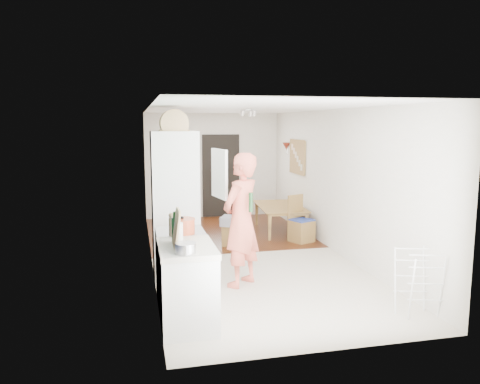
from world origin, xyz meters
name	(u,v)px	position (x,y,z in m)	size (l,w,h in m)	color
room_shell	(247,184)	(0.00, 0.00, 1.25)	(3.20, 7.00, 2.50)	silver
floor	(246,256)	(0.00, 0.00, 0.00)	(3.20, 7.00, 0.01)	beige
wood_floor_overlay	(226,232)	(0.00, 1.85, 0.01)	(3.20, 3.30, 0.01)	#502E15
sage_wall_panel	(155,158)	(-1.59, -2.00, 1.85)	(0.02, 3.00, 1.30)	gray
tile_splashback	(160,226)	(-1.59, -2.55, 1.15)	(0.02, 1.90, 0.50)	black
doorway_recess	(221,176)	(0.20, 3.48, 1.00)	(0.90, 0.04, 2.00)	black
base_cabinet	(187,288)	(-1.30, -2.55, 0.43)	(0.60, 0.90, 0.86)	white
worktop	(186,248)	(-1.30, -2.55, 0.89)	(0.62, 0.92, 0.06)	silver
range_cooker	(181,267)	(-1.30, -1.80, 0.44)	(0.60, 0.60, 0.88)	white
cooker_top	(180,232)	(-1.30, -1.80, 0.90)	(0.60, 0.60, 0.04)	#B0B0B2
fridge_housing	(175,205)	(-1.27, -0.78, 1.07)	(0.66, 0.66, 2.15)	white
fridge_door	(219,174)	(-0.66, -1.08, 1.55)	(0.56, 0.04, 0.70)	white
fridge_interior	(196,172)	(-0.96, -0.78, 1.55)	(0.02, 0.52, 0.66)	white
pinboard	(298,157)	(1.58, 1.90, 1.55)	(0.03, 0.90, 0.70)	tan
pinboard_frame	(297,157)	(1.57, 1.90, 1.55)	(0.01, 0.94, 0.74)	olive
wall_sconce	(286,146)	(1.54, 2.55, 1.75)	(0.18, 0.18, 0.16)	maroon
person	(241,208)	(-0.42, -1.40, 1.10)	(0.80, 0.53, 2.20)	#EA6852
dining_table	(281,221)	(1.13, 1.57, 0.24)	(1.36, 0.76, 0.48)	olive
dining_chair	(302,219)	(1.25, 0.68, 0.45)	(0.38, 0.38, 0.90)	olive
stool	(231,235)	(-0.12, 0.71, 0.20)	(0.30, 0.30, 0.39)	olive
grey_drape	(232,221)	(-0.11, 0.69, 0.48)	(0.37, 0.37, 0.17)	gray
drying_rack	(418,283)	(1.38, -2.90, 0.40)	(0.41, 0.37, 0.79)	white
bread_bin	(174,123)	(-1.27, -0.87, 2.26)	(0.41, 0.39, 0.22)	tan
red_casserole	(182,226)	(-1.29, -1.97, 1.01)	(0.32, 0.32, 0.19)	#BE4725
steel_pan	(186,248)	(-1.34, -2.87, 0.98)	(0.22, 0.22, 0.11)	#B0B0B2
held_bottle	(251,202)	(-0.32, -1.58, 1.21)	(0.06, 0.06, 0.26)	#1A421D
bottle_a	(175,230)	(-1.41, -2.37, 1.06)	(0.07, 0.07, 0.28)	#1A421D
bottle_b	(176,227)	(-1.38, -2.16, 1.05)	(0.06, 0.06, 0.26)	#1A421D
bottle_c	(179,233)	(-1.37, -2.45, 1.04)	(0.10, 0.10, 0.24)	silver
pepper_mill_front	(171,227)	(-1.42, -2.04, 1.03)	(0.06, 0.06, 0.22)	tan
pepper_mill_back	(173,227)	(-1.41, -2.12, 1.03)	(0.06, 0.06, 0.23)	tan
chopping_boards	(176,228)	(-1.41, -2.58, 1.13)	(0.04, 0.31, 0.42)	tan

